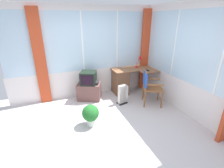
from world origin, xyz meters
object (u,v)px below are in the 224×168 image
object	(u,v)px
desk	(122,81)
tv_remote	(147,70)
desk_lamp	(140,60)
potted_plant	(91,114)
tv_on_stand	(89,87)
wooden_armchair	(148,83)
space_heater	(123,94)

from	to	relation	value
desk	tv_remote	world-z (taller)	tv_remote
desk_lamp	potted_plant	distance (m)	2.45
desk	tv_on_stand	distance (m)	1.06
wooden_armchair	space_heater	xyz separation A→B (m)	(-0.61, 0.26, -0.33)
tv_on_stand	wooden_armchair	bearing A→B (deg)	-30.84
wooden_armchair	space_heater	world-z (taller)	wooden_armchair
wooden_armchair	desk_lamp	bearing A→B (deg)	75.10
tv_remote	tv_on_stand	size ratio (longest dim) A/B	0.18
desk_lamp	space_heater	xyz separation A→B (m)	(-0.85, -0.64, -0.73)
potted_plant	wooden_armchair	bearing A→B (deg)	13.78
wooden_armchair	tv_on_stand	distance (m)	1.67
desk	wooden_armchair	bearing A→B (deg)	-67.45
desk_lamp	tv_remote	world-z (taller)	desk_lamp
desk_lamp	potted_plant	bearing A→B (deg)	-145.80
tv_remote	wooden_armchair	distance (m)	0.63
tv_remote	potted_plant	distance (m)	2.25
tv_remote	potted_plant	size ratio (longest dim) A/B	0.30
wooden_armchair	potted_plant	bearing A→B (deg)	-166.22
desk	potted_plant	distance (m)	1.86
desk	tv_remote	xyz separation A→B (m)	(0.65, -0.34, 0.37)
desk	desk_lamp	distance (m)	0.85
potted_plant	desk	bearing A→B (deg)	44.04
desk_lamp	potted_plant	world-z (taller)	desk_lamp
tv_remote	space_heater	size ratio (longest dim) A/B	0.27
desk_lamp	space_heater	size ratio (longest dim) A/B	0.67
wooden_armchair	potted_plant	distance (m)	1.77
tv_on_stand	space_heater	world-z (taller)	tv_on_stand
tv_remote	wooden_armchair	world-z (taller)	wooden_armchair
tv_on_stand	tv_remote	bearing A→B (deg)	-10.29
desk	tv_remote	size ratio (longest dim) A/B	8.30
desk	desk_lamp	xyz separation A→B (m)	(0.60, 0.03, 0.59)
desk	desk_lamp	bearing A→B (deg)	2.50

